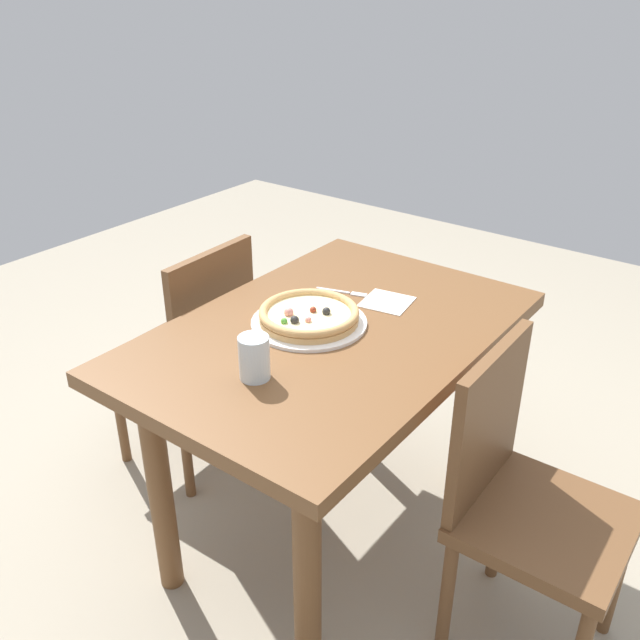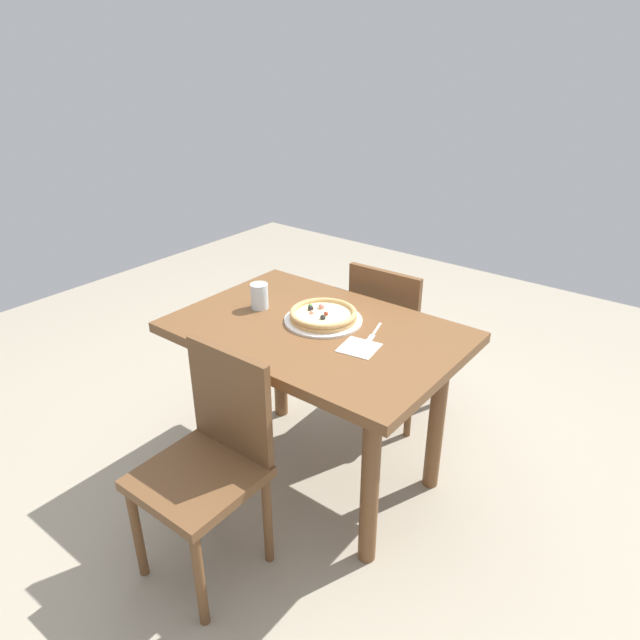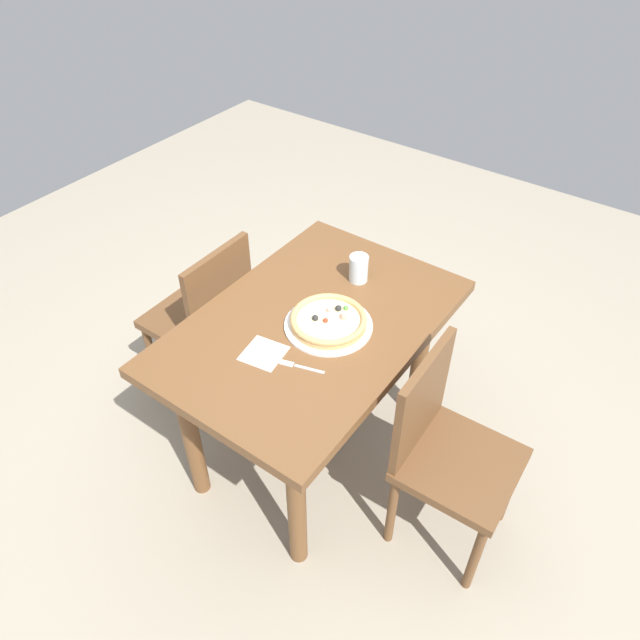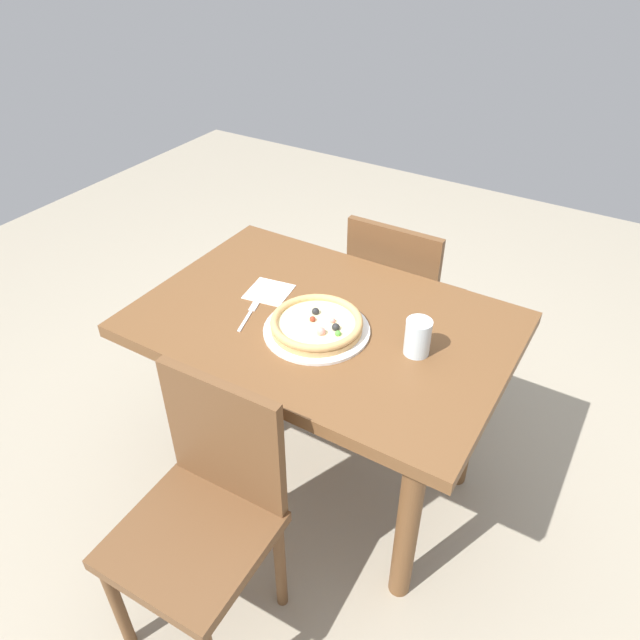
% 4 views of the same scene
% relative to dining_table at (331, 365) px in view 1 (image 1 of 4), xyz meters
% --- Properties ---
extents(ground_plane, '(6.00, 6.00, 0.00)m').
position_rel_dining_table_xyz_m(ground_plane, '(0.00, 0.00, -0.65)').
color(ground_plane, '#9E937F').
extents(dining_table, '(1.18, 0.80, 0.77)m').
position_rel_dining_table_xyz_m(dining_table, '(0.00, 0.00, 0.00)').
color(dining_table, brown).
rests_on(dining_table, ground).
extents(chair_near, '(0.41, 0.41, 0.88)m').
position_rel_dining_table_xyz_m(chair_near, '(-0.02, -0.61, -0.17)').
color(chair_near, brown).
rests_on(chair_near, ground).
extents(chair_far, '(0.40, 0.40, 0.88)m').
position_rel_dining_table_xyz_m(chair_far, '(0.01, 0.61, -0.17)').
color(chair_far, brown).
rests_on(chair_far, ground).
extents(plate, '(0.33, 0.33, 0.01)m').
position_rel_dining_table_xyz_m(plate, '(0.02, -0.07, 0.13)').
color(plate, white).
rests_on(plate, dining_table).
extents(pizza, '(0.29, 0.29, 0.05)m').
position_rel_dining_table_xyz_m(pizza, '(0.02, -0.07, 0.15)').
color(pizza, tan).
rests_on(pizza, plate).
extents(fork, '(0.06, 0.16, 0.00)m').
position_rel_dining_table_xyz_m(fork, '(-0.22, -0.10, 0.12)').
color(fork, silver).
rests_on(fork, dining_table).
extents(drinking_glass, '(0.08, 0.08, 0.11)m').
position_rel_dining_table_xyz_m(drinking_glass, '(0.32, -0.00, 0.18)').
color(drinking_glass, silver).
rests_on(drinking_glass, dining_table).
extents(napkin, '(0.16, 0.16, 0.00)m').
position_rel_dining_table_xyz_m(napkin, '(-0.24, 0.04, 0.12)').
color(napkin, white).
rests_on(napkin, dining_table).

